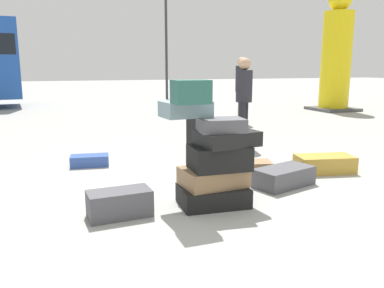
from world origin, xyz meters
TOP-DOWN VIEW (x-y plane):
  - ground_plane at (0.00, 0.00)m, footprint 80.00×80.00m
  - suitcase_tower at (0.09, -0.11)m, footprint 0.99×0.67m
  - suitcase_brown_behind_tower at (0.94, 0.79)m, footprint 0.78×0.50m
  - suitcase_charcoal_foreground_far at (-0.92, -0.12)m, footprint 0.64×0.36m
  - suitcase_navy_right_side at (-1.02, 2.06)m, footprint 0.59×0.36m
  - suitcase_charcoal_foreground_near at (1.20, 0.22)m, footprint 0.86×0.60m
  - suitcase_black_upright_blue at (0.71, 2.03)m, footprint 0.28×0.44m
  - suitcase_tan_white_trunk at (2.10, 0.59)m, footprint 0.86×0.55m
  - person_bearded_onlooker at (3.16, 5.40)m, footprint 0.30×0.31m
  - person_passerby_in_red at (1.81, 2.58)m, footprint 0.30×0.30m
  - yellow_dummy_statue at (7.56, 7.16)m, footprint 1.37×1.37m
  - lamp_post at (3.52, 13.85)m, footprint 0.36×0.36m

SIDE VIEW (x-z plane):
  - ground_plane at x=0.00m, z-range 0.00..0.00m
  - suitcase_navy_right_side at x=-1.02m, z-range 0.00..0.17m
  - suitcase_brown_behind_tower at x=0.94m, z-range 0.00..0.20m
  - suitcase_charcoal_foreground_near at x=1.20m, z-range 0.00..0.24m
  - suitcase_tan_white_trunk at x=2.10m, z-range 0.00..0.24m
  - suitcase_charcoal_foreground_far at x=-0.92m, z-range 0.00..0.27m
  - suitcase_black_upright_blue at x=0.71m, z-range 0.00..0.78m
  - suitcase_tower at x=0.09m, z-range -0.15..1.20m
  - person_passerby_in_red at x=1.81m, z-range 0.16..1.80m
  - person_bearded_onlooker at x=3.16m, z-range 0.17..1.89m
  - yellow_dummy_statue at x=7.56m, z-range -0.22..3.81m
  - lamp_post at x=3.52m, z-range 0.95..7.43m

